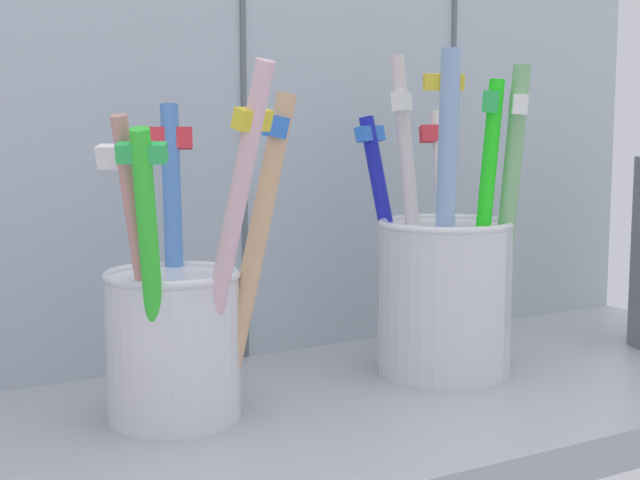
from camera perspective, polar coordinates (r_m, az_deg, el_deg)
name	(u,v)px	position (r cm, az deg, el deg)	size (l,w,h in cm)	color
counter_slab	(337,420)	(50.00, 1.07, -10.96)	(64.00, 22.00, 2.00)	#9EA3A8
tile_wall_back	(235,24)	(58.31, -5.22, 13.03)	(64.00, 2.20, 45.00)	#B2C1CC
toothbrush_cup_left	(177,327)	(46.29, -8.71, -5.25)	(9.86, 11.13, 17.39)	silver
toothbrush_cup_right	(445,283)	(54.57, 7.63, -2.61)	(8.23, 9.57, 18.57)	silver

